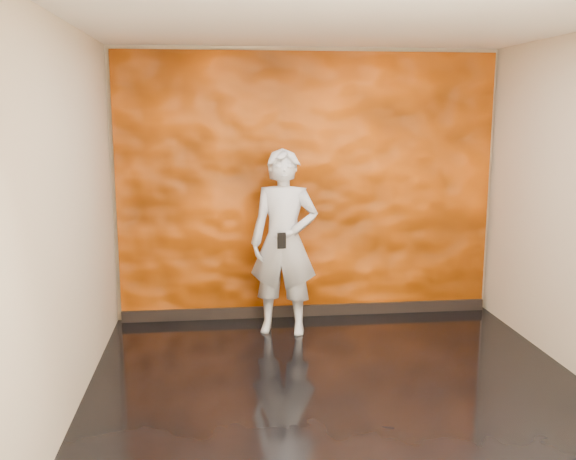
{
  "coord_description": "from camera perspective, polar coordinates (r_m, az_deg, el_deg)",
  "views": [
    {
      "loc": [
        -0.95,
        -4.61,
        2.17
      ],
      "look_at": [
        -0.31,
        1.04,
        1.11
      ],
      "focal_mm": 40.0,
      "sensor_mm": 36.0,
      "label": 1
    }
  ],
  "objects": [
    {
      "name": "baseboard",
      "position": [
        6.93,
        1.74,
        -7.16
      ],
      "size": [
        3.9,
        0.04,
        0.12
      ],
      "primitive_type": "cube",
      "color": "black",
      "rests_on": "ground"
    },
    {
      "name": "man",
      "position": [
        6.23,
        -0.36,
        -1.12
      ],
      "size": [
        0.75,
        0.59,
        1.81
      ],
      "primitive_type": "imported",
      "rotation": [
        0.0,
        0.0,
        -0.25
      ],
      "color": "#A3A7B2",
      "rests_on": "ground"
    },
    {
      "name": "phone",
      "position": [
        5.96,
        -0.57,
        -0.95
      ],
      "size": [
        0.08,
        0.03,
        0.15
      ],
      "primitive_type": "cube",
      "rotation": [
        0.0,
        0.0,
        0.17
      ],
      "color": "black",
      "rests_on": "man"
    },
    {
      "name": "room",
      "position": [
        4.77,
        5.11,
        1.25
      ],
      "size": [
        4.02,
        4.02,
        2.81
      ],
      "color": "black",
      "rests_on": "ground"
    },
    {
      "name": "feature_wall",
      "position": [
        6.68,
        1.75,
        3.79
      ],
      "size": [
        3.9,
        0.06,
        2.75
      ],
      "primitive_type": "cube",
      "color": "#F45C07",
      "rests_on": "ground"
    }
  ]
}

